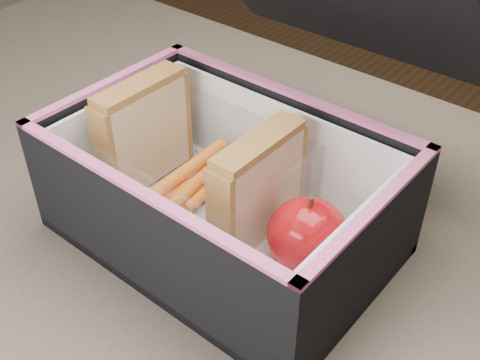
% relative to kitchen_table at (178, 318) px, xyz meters
% --- Properties ---
extents(kitchen_table, '(1.20, 0.80, 0.75)m').
position_rel_kitchen_table_xyz_m(kitchen_table, '(0.00, 0.00, 0.00)').
color(kitchen_table, brown).
rests_on(kitchen_table, ground).
extents(lunch_bag, '(0.28, 0.32, 0.24)m').
position_rel_kitchen_table_xyz_m(lunch_bag, '(0.02, 0.05, 0.15)').
color(lunch_bag, black).
rests_on(lunch_bag, kitchen_table).
extents(plastic_tub, '(0.18, 0.13, 0.07)m').
position_rel_kitchen_table_xyz_m(plastic_tub, '(-0.01, 0.05, 0.14)').
color(plastic_tub, white).
rests_on(plastic_tub, lunch_bag).
extents(sandwich_left, '(0.03, 0.09, 0.10)m').
position_rel_kitchen_table_xyz_m(sandwich_left, '(-0.08, 0.05, 0.16)').
color(sandwich_left, '#D8B682').
rests_on(sandwich_left, plastic_tub).
extents(sandwich_right, '(0.03, 0.09, 0.10)m').
position_rel_kitchen_table_xyz_m(sandwich_right, '(0.06, 0.05, 0.16)').
color(sandwich_right, '#D8B682').
rests_on(sandwich_right, plastic_tub).
extents(carrot_sticks, '(0.03, 0.15, 0.03)m').
position_rel_kitchen_table_xyz_m(carrot_sticks, '(-0.02, 0.06, 0.12)').
color(carrot_sticks, orange).
rests_on(carrot_sticks, plastic_tub).
extents(paper_napkin, '(0.10, 0.10, 0.01)m').
position_rel_kitchen_table_xyz_m(paper_napkin, '(0.10, 0.05, 0.11)').
color(paper_napkin, white).
rests_on(paper_napkin, lunch_bag).
extents(red_apple, '(0.09, 0.09, 0.07)m').
position_rel_kitchen_table_xyz_m(red_apple, '(0.11, 0.05, 0.14)').
color(red_apple, '#920009').
rests_on(red_apple, paper_napkin).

